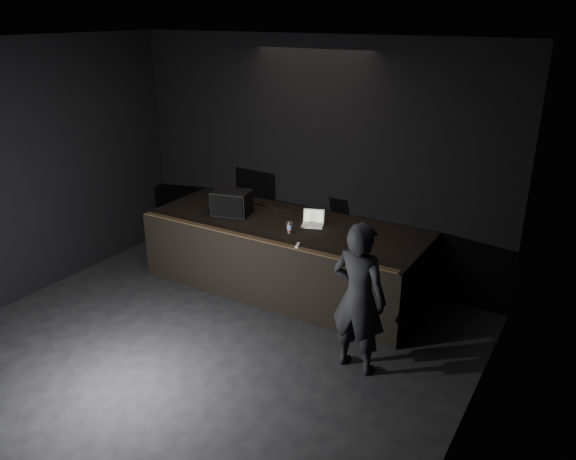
# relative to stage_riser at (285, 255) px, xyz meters

# --- Properties ---
(ground) EXTENTS (7.00, 7.00, 0.00)m
(ground) POSITION_rel_stage_riser_xyz_m (0.00, -2.73, -0.50)
(ground) COLOR black
(ground) RESTS_ON ground
(room_walls) EXTENTS (6.10, 7.10, 3.52)m
(room_walls) POSITION_rel_stage_riser_xyz_m (0.00, -2.73, 1.52)
(room_walls) COLOR black
(room_walls) RESTS_ON ground
(stage_riser) EXTENTS (4.00, 1.50, 1.00)m
(stage_riser) POSITION_rel_stage_riser_xyz_m (0.00, 0.00, 0.00)
(stage_riser) COLOR black
(stage_riser) RESTS_ON ground
(riser_lip) EXTENTS (3.92, 0.10, 0.01)m
(riser_lip) POSITION_rel_stage_riser_xyz_m (0.00, -0.71, 0.51)
(riser_lip) COLOR brown
(riser_lip) RESTS_ON stage_riser
(stage_monitor) EXTENTS (0.61, 0.50, 0.36)m
(stage_monitor) POSITION_rel_stage_riser_xyz_m (-0.85, -0.11, 0.68)
(stage_monitor) COLOR black
(stage_monitor) RESTS_ON stage_riser
(cable) EXTENTS (1.00, 0.10, 0.02)m
(cable) POSITION_rel_stage_riser_xyz_m (-0.60, 0.43, 0.51)
(cable) COLOR black
(cable) RESTS_ON stage_riser
(laptop) EXTENTS (0.36, 0.35, 0.20)m
(laptop) POSITION_rel_stage_riser_xyz_m (0.38, 0.12, 0.55)
(laptop) COLOR white
(laptop) RESTS_ON stage_riser
(beer_can) EXTENTS (0.07, 0.07, 0.16)m
(beer_can) POSITION_rel_stage_riser_xyz_m (0.25, -0.30, 0.58)
(beer_can) COLOR silver
(beer_can) RESTS_ON stage_riser
(plastic_cup) EXTENTS (0.08, 0.08, 0.09)m
(plastic_cup) POSITION_rel_stage_riser_xyz_m (0.11, -0.13, 0.55)
(plastic_cup) COLOR white
(plastic_cup) RESTS_ON stage_riser
(wii_remote) EXTENTS (0.08, 0.16, 0.03)m
(wii_remote) POSITION_rel_stage_riser_xyz_m (0.58, -0.65, 0.51)
(wii_remote) COLOR white
(wii_remote) RESTS_ON stage_riser
(person) EXTENTS (0.68, 0.47, 1.76)m
(person) POSITION_rel_stage_riser_xyz_m (1.72, -1.31, 0.38)
(person) COLOR black
(person) RESTS_ON ground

